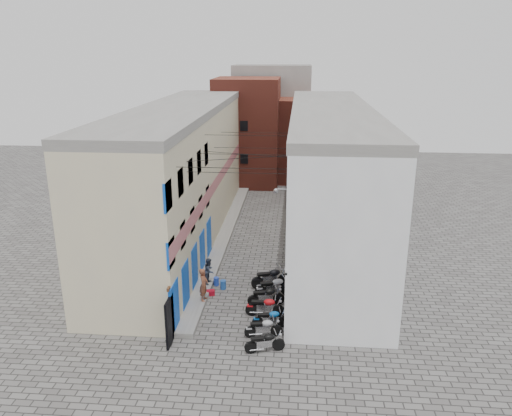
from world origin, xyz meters
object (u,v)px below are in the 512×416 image
(motorcycle_e, at_px, (266,295))
(red_crate, at_px, (211,293))
(motorcycle_g, at_px, (271,277))
(motorcycle_a, at_px, (265,341))
(motorcycle_c, at_px, (270,318))
(person_a, at_px, (204,285))
(person_b, at_px, (209,271))
(motorcycle_b, at_px, (263,327))
(water_jug_far, at_px, (216,281))
(motorcycle_f, at_px, (274,286))
(motorcycle_d, at_px, (265,306))
(water_jug_near, at_px, (223,285))

(motorcycle_e, relative_size, red_crate, 4.53)
(motorcycle_g, bearing_deg, red_crate, -88.16)
(motorcycle_a, bearing_deg, motorcycle_g, 165.66)
(motorcycle_c, height_order, red_crate, motorcycle_c)
(motorcycle_c, bearing_deg, motorcycle_g, 174.98)
(person_a, xyz_separation_m, person_b, (-0.06, 1.98, -0.14))
(motorcycle_b, relative_size, motorcycle_e, 0.91)
(motorcycle_b, bearing_deg, motorcycle_c, 152.13)
(person_b, distance_m, water_jug_far, 0.84)
(motorcycle_b, height_order, water_jug_far, motorcycle_b)
(motorcycle_e, bearing_deg, water_jug_far, -138.87)
(motorcycle_b, distance_m, water_jug_far, 5.81)
(motorcycle_f, xyz_separation_m, water_jug_far, (-3.24, 1.02, -0.37))
(motorcycle_d, xyz_separation_m, person_a, (-3.20, 0.92, 0.55))
(red_crate, bearing_deg, motorcycle_b, -50.75)
(motorcycle_d, relative_size, motorcycle_f, 0.94)
(motorcycle_f, distance_m, water_jug_near, 2.89)
(motorcycle_a, distance_m, motorcycle_f, 5.14)
(motorcycle_d, xyz_separation_m, red_crate, (-3.05, 1.95, -0.43))
(motorcycle_c, bearing_deg, motorcycle_a, -11.59)
(motorcycle_b, bearing_deg, motorcycle_a, -3.76)
(person_a, height_order, person_b, person_a)
(water_jug_near, distance_m, red_crate, 0.96)
(motorcycle_e, bearing_deg, motorcycle_f, 147.28)
(motorcycle_a, height_order, motorcycle_e, motorcycle_e)
(motorcycle_c, bearing_deg, motorcycle_d, -170.86)
(motorcycle_e, distance_m, motorcycle_f, 1.06)
(motorcycle_f, relative_size, person_a, 1.20)
(motorcycle_f, bearing_deg, motorcycle_c, -18.54)
(motorcycle_a, distance_m, motorcycle_c, 2.03)
(motorcycle_c, xyz_separation_m, motorcycle_g, (-0.23, 4.14, 0.13))
(motorcycle_a, xyz_separation_m, motorcycle_f, (0.11, 5.13, 0.08))
(water_jug_near, bearing_deg, motorcycle_g, 9.35)
(person_b, xyz_separation_m, water_jug_near, (0.78, -0.18, -0.72))
(motorcycle_c, relative_size, red_crate, 4.08)
(motorcycle_g, xyz_separation_m, red_crate, (-3.13, -1.19, -0.50))
(water_jug_near, bearing_deg, motorcycle_b, -60.91)
(motorcycle_c, distance_m, water_jug_near, 4.67)
(motorcycle_a, height_order, person_b, person_b)
(water_jug_near, bearing_deg, motorcycle_e, -33.35)
(motorcycle_a, xyz_separation_m, motorcycle_d, (-0.20, 3.04, 0.05))
(person_b, relative_size, water_jug_far, 3.10)
(motorcycle_a, relative_size, motorcycle_g, 0.82)
(water_jug_far, height_order, red_crate, water_jug_far)
(water_jug_near, bearing_deg, person_b, 167.08)
(motorcycle_b, distance_m, red_crate, 4.92)
(motorcycle_c, height_order, motorcycle_d, motorcycle_d)
(person_b, relative_size, red_crate, 3.41)
(person_b, distance_m, red_crate, 1.28)
(motorcycle_b, xyz_separation_m, motorcycle_d, (-0.05, 1.86, 0.06))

